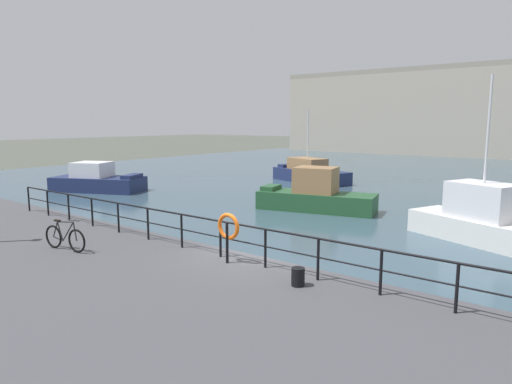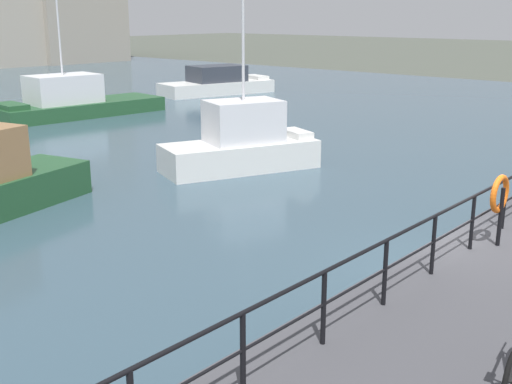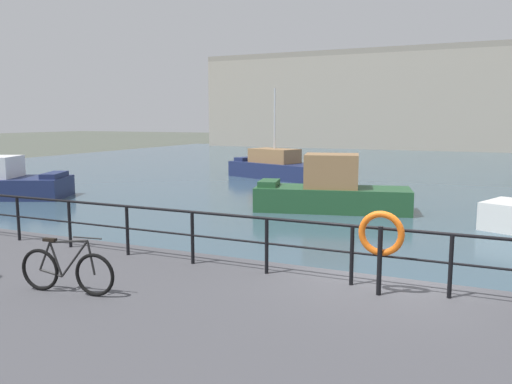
% 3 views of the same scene
% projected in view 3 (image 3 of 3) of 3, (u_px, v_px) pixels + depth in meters
% --- Properties ---
extents(ground_plane, '(240.00, 240.00, 0.00)m').
position_uv_depth(ground_plane, '(385.00, 325.00, 9.53)').
color(ground_plane, '#4C5147').
extents(water_basin, '(80.00, 60.00, 0.01)m').
position_uv_depth(water_basin, '(462.00, 172.00, 36.76)').
color(water_basin, '#385160').
rests_on(water_basin, ground_plane).
extents(moored_cabin_cruiser, '(6.64, 3.48, 2.37)m').
position_uv_depth(moored_cabin_cruiser, '(331.00, 191.00, 21.20)').
color(moored_cabin_cruiser, '#23512D').
rests_on(moored_cabin_cruiser, water_basin).
extents(moored_small_launch, '(7.33, 4.66, 5.77)m').
position_uv_depth(moored_small_launch, '(278.00, 167.00, 33.10)').
color(moored_small_launch, navy).
rests_on(moored_small_launch, water_basin).
extents(moored_green_narrowboat, '(6.76, 4.94, 2.02)m').
position_uv_depth(moored_green_narrowboat, '(0.00, 183.00, 24.82)').
color(moored_green_narrowboat, navy).
rests_on(moored_green_narrowboat, water_basin).
extents(quay_railing, '(25.79, 0.07, 1.08)m').
position_uv_depth(quay_railing, '(451.00, 254.00, 8.15)').
color(quay_railing, black).
rests_on(quay_railing, quay_promenade).
extents(parked_bicycle, '(1.76, 0.31, 0.98)m').
position_uv_depth(parked_bicycle, '(67.00, 271.00, 8.42)').
color(parked_bicycle, black).
rests_on(parked_bicycle, quay_promenade).
extents(life_ring_stand, '(0.75, 0.16, 1.40)m').
position_uv_depth(life_ring_stand, '(381.00, 236.00, 8.31)').
color(life_ring_stand, black).
rests_on(life_ring_stand, quay_promenade).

